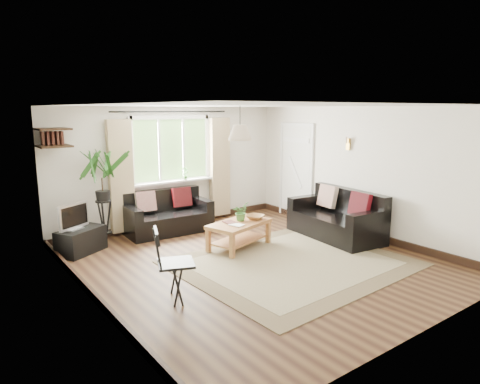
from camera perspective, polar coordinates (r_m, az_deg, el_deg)
floor at (r=6.78m, az=2.03°, el=-9.26°), size 5.50×5.50×0.00m
ceiling at (r=6.36m, az=2.18°, el=11.45°), size 5.50×5.50×0.00m
wall_back at (r=8.76m, az=-9.18°, el=3.33°), size 5.00×0.02×2.40m
wall_front at (r=4.69m, az=23.55°, el=-4.12°), size 5.00×0.02×2.40m
wall_left at (r=5.31m, az=-19.52°, el=-2.13°), size 0.02×5.50×2.40m
wall_right at (r=8.24m, az=15.86°, el=2.57°), size 0.02×5.50×2.40m
rug at (r=6.75m, az=6.97°, el=-9.37°), size 3.44×2.99×0.02m
window at (r=8.69m, az=-9.13°, el=5.59°), size 2.50×0.16×2.16m
door at (r=9.37m, az=7.46°, el=2.63°), size 0.06×0.96×2.06m
corner_shelf at (r=7.69m, az=-23.61°, el=6.67°), size 0.50×0.50×0.34m
pendant_lamp at (r=6.69m, az=-0.00°, el=8.44°), size 0.36×0.36×0.54m
wall_sconce at (r=8.31m, az=14.12°, el=6.47°), size 0.12×0.12×0.28m
sofa_back at (r=8.36m, az=-9.58°, el=-2.78°), size 1.65×0.89×0.76m
sofa_right at (r=8.09m, az=12.60°, el=-3.07°), size 1.86×1.07×0.84m
coffee_table at (r=7.36m, az=-0.11°, el=-5.75°), size 1.24×0.89×0.46m
table_plant at (r=7.36m, az=0.06°, el=-2.64°), size 0.37×0.36×0.31m
bowl at (r=7.48m, az=2.03°, el=-3.37°), size 0.41×0.41×0.08m
book_a at (r=7.02m, az=-0.89°, el=-4.57°), size 0.23×0.27×0.02m
book_b at (r=7.20m, az=-1.97°, el=-4.15°), size 0.20×0.25×0.02m
tv_stand at (r=7.59m, az=-20.43°, el=-6.09°), size 0.88×0.75×0.41m
tv at (r=7.46m, az=-21.30°, el=-3.00°), size 0.61×0.46×0.45m
palm_stand at (r=7.88m, az=-17.79°, el=-0.64°), size 0.70×0.70×1.66m
folding_chair at (r=5.41m, az=-8.54°, el=-9.54°), size 0.62×0.62×0.93m
sill_plant at (r=8.79m, az=-7.34°, el=2.52°), size 0.14×0.10×0.27m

